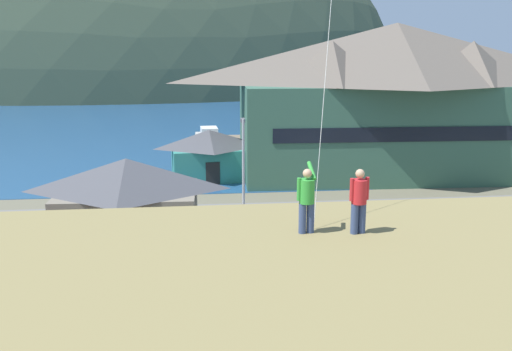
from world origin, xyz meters
The scene contains 16 objects.
ground_plane centered at (0.00, 0.00, 0.00)m, with size 600.00×600.00×0.00m, color #66604C.
parking_lot_pad centered at (0.00, 5.00, 0.05)m, with size 40.00×20.00×0.10m, color slate.
bay_water centered at (0.00, 60.00, 0.01)m, with size 360.00×84.00×0.03m, color navy.
far_hill_east_peak centered at (-46.29, 121.18, 0.00)m, with size 149.51×66.60×63.35m, color #3D4C38.
far_hill_center_saddle centered at (-23.44, 111.75, 0.00)m, with size 130.45×69.57×87.74m, color #3D4C38.
harbor_lodge centered at (11.83, 23.06, 6.61)m, with size 26.77×12.42×12.41m.
storage_shed_near_lot centered at (-8.19, 5.77, 2.76)m, with size 7.78×5.53×5.31m.
storage_shed_waterside centered at (-3.43, 22.80, 2.10)m, with size 6.78×5.05×4.04m.
wharf_dock centered at (0.46, 34.86, 0.35)m, with size 3.20×10.85×0.70m.
moored_boat_wharfside centered at (-3.07, 36.95, 0.72)m, with size 2.82×7.56×2.16m.
parked_car_mid_row_center centered at (-0.26, 5.57, 1.06)m, with size 4.27×2.20×1.82m.
parked_car_front_row_end centered at (8.85, 6.84, 1.06)m, with size 4.35×2.37×1.82m.
parked_car_front_row_silver centered at (1.26, 0.74, 1.06)m, with size 4.26×2.18×1.82m.
parking_light_pole centered at (-1.75, 10.56, 3.86)m, with size 0.24×0.78×6.47m.
person_kite_flyer centered at (-1.83, -9.62, 7.27)m, with size 0.52×0.68×1.86m.
person_companion centered at (-0.47, -9.80, 7.25)m, with size 0.54×0.40×1.74m.
Camera 1 is at (-4.77, -24.38, 11.44)m, focal length 41.66 mm.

